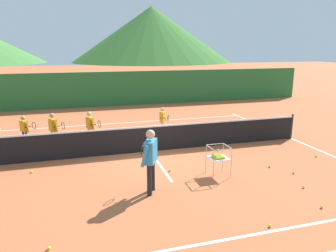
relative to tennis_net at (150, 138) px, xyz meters
name	(u,v)px	position (x,y,z in m)	size (l,w,h in m)	color
ground_plane	(150,151)	(0.00, 0.00, -0.50)	(120.00, 120.00, 0.00)	#BC6038
line_baseline_near	(215,242)	(0.00, -5.76, -0.50)	(12.20, 0.08, 0.01)	white
line_baseline_far	(129,122)	(0.00, 4.73, -0.50)	(12.20, 0.08, 0.01)	white
line_sideline_east	(291,138)	(6.10, 0.00, -0.50)	(0.08, 10.48, 0.01)	white
line_service_center	(150,151)	(0.00, 0.00, -0.50)	(0.08, 5.66, 0.01)	white
tennis_net	(150,138)	(0.00, 0.00, 0.00)	(12.25, 0.08, 1.05)	#333338
instructor	(150,156)	(-0.73, -3.28, 0.53)	(0.54, 0.85, 1.72)	black
student_0	(25,128)	(-4.50, 2.01, 0.22)	(0.62, 0.47, 1.19)	navy
student_1	(53,127)	(-3.40, 1.41, 0.32)	(0.60, 0.56, 1.36)	black
student_2	(90,125)	(-2.05, 1.40, 0.31)	(0.56, 0.56, 1.34)	navy
student_3	(163,118)	(1.03, 2.03, 0.24)	(0.40, 0.69, 1.23)	silver
ball_cart	(218,157)	(1.46, -2.71, 0.09)	(0.58, 0.58, 0.90)	#B7B7BC
tennis_ball_0	(31,172)	(-3.95, -0.99, -0.47)	(0.07, 0.07, 0.07)	yellow
tennis_ball_1	(170,170)	(0.16, -2.05, -0.47)	(0.07, 0.07, 0.07)	yellow
tennis_ball_2	(322,207)	(3.01, -5.24, -0.47)	(0.07, 0.07, 0.07)	yellow
tennis_ball_3	(316,156)	(5.47, -2.22, -0.47)	(0.07, 0.07, 0.07)	yellow
tennis_ball_5	(270,166)	(3.33, -2.61, -0.47)	(0.07, 0.07, 0.07)	yellow
tennis_ball_6	(304,187)	(3.35, -4.19, -0.47)	(0.07, 0.07, 0.07)	yellow
tennis_ball_7	(218,150)	(2.45, -0.65, -0.47)	(0.07, 0.07, 0.07)	yellow
tennis_ball_8	(270,226)	(1.35, -5.60, -0.47)	(0.07, 0.07, 0.07)	yellow
tennis_ball_9	(152,171)	(-0.38, -1.95, -0.47)	(0.07, 0.07, 0.07)	yellow
tennis_ball_10	(294,173)	(3.73, -3.27, -0.47)	(0.07, 0.07, 0.07)	yellow
tennis_ball_11	(49,248)	(-3.14, -5.11, -0.47)	(0.07, 0.07, 0.07)	yellow
windscreen_fence	(117,89)	(0.00, 9.62, 0.61)	(26.84, 0.08, 2.23)	#286B33
hill_1	(151,34)	(16.82, 71.56, 6.45)	(41.05, 41.05, 13.90)	#38702D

